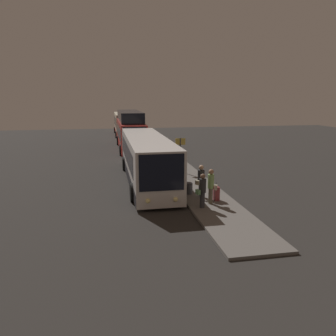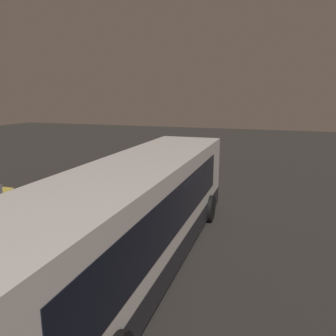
{
  "view_description": "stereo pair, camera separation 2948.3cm",
  "coord_description": "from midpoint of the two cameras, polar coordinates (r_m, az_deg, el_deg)",
  "views": [
    {
      "loc": [
        19.96,
        -2.45,
        5.68
      ],
      "look_at": [
        3.09,
        0.75,
        1.92
      ],
      "focal_mm": 35.0,
      "sensor_mm": 36.0,
      "label": 1
    },
    {
      "loc": [
        -9.49,
        -3.44,
        4.86
      ],
      "look_at": [
        3.09,
        0.75,
        1.92
      ],
      "focal_mm": 35.0,
      "sensor_mm": 36.0,
      "label": 2
    }
  ],
  "objects": [
    {
      "name": "ground",
      "position": [
        7.99,
        16.0,
        -29.48
      ],
      "size": [
        80.0,
        80.0,
        0.0
      ],
      "primitive_type": "plane",
      "color": "#2B2826"
    },
    {
      "name": "trash_bin",
      "position": [
        7.66,
        42.08,
        -30.22
      ],
      "size": [
        0.44,
        0.44,
        0.65
      ],
      "color": "#3F3F44",
      "rests_on": "platform"
    },
    {
      "name": "bus_lead",
      "position": [
        8.42,
        12.43,
        -14.39
      ],
      "size": [
        12.51,
        2.85,
        3.05
      ],
      "color": "silver",
      "rests_on": "ground"
    },
    {
      "name": "bus_third",
      "position": [
        35.53,
        -5.7,
        6.35
      ],
      "size": [
        10.44,
        2.71,
        3.2
      ],
      "color": "beige",
      "rests_on": "ground"
    },
    {
      "name": "passenger_with_bags",
      "position": [
        6.66,
        64.41,
        -34.33
      ],
      "size": [
        0.46,
        0.6,
        1.77
      ],
      "rotation": [
        0.0,
        0.0,
        -2.82
      ],
      "color": "#2D2D33",
      "rests_on": "platform"
    },
    {
      "name": "suitcase",
      "position": [
        8.03,
        57.88,
        -30.46
      ],
      "size": [
        0.39,
        0.26,
        0.99
      ],
      "color": "maroon",
      "rests_on": "platform"
    },
    {
      "name": "passenger_waiting",
      "position": [
        7.18,
        61.48,
        -29.63
      ],
      "size": [
        0.47,
        0.58,
        1.86
      ],
      "rotation": [
        0.0,
        0.0,
        -0.4
      ],
      "color": "#6B604C",
      "rests_on": "platform"
    },
    {
      "name": "sign_post",
      "position": [
        11.02,
        22.23,
        -7.05
      ],
      "size": [
        0.1,
        0.75,
        2.59
      ],
      "color": "#4C4C51",
      "rests_on": "platform"
    },
    {
      "name": "passenger_boarding",
      "position": [
        7.35,
        50.67,
        -27.04
      ],
      "size": [
        0.59,
        0.64,
        1.83
      ],
      "rotation": [
        0.0,
        0.0,
        -2.52
      ],
      "color": "gray",
      "rests_on": "platform"
    },
    {
      "name": "platform",
      "position": [
        9.46,
        33.82,
        -23.37
      ],
      "size": [
        20.0,
        2.73,
        0.13
      ],
      "color": "#605B56",
      "rests_on": "ground"
    },
    {
      "name": "bus_second",
      "position": [
        21.73,
        -2.41,
        3.24
      ],
      "size": [
        11.35,
        2.77,
        4.11
      ],
      "color": "maroon",
      "rests_on": "ground"
    }
  ]
}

